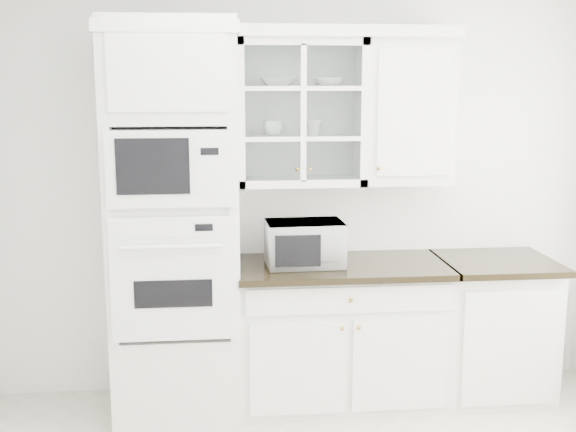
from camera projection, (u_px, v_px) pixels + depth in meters
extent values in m
cube|color=white|center=(293.00, 189.00, 4.71)|extent=(4.00, 0.02, 2.70)
cube|color=white|center=(175.00, 223.00, 4.36)|extent=(0.76, 0.65, 2.40)
cube|color=white|center=(173.00, 279.00, 4.08)|extent=(0.70, 0.03, 0.72)
cube|color=black|center=(173.00, 294.00, 4.08)|extent=(0.44, 0.01, 0.16)
cube|color=white|center=(170.00, 170.00, 3.96)|extent=(0.70, 0.03, 0.43)
cube|color=black|center=(153.00, 167.00, 3.93)|extent=(0.40, 0.01, 0.31)
cube|color=white|center=(341.00, 335.00, 4.62)|extent=(1.30, 0.60, 0.88)
cube|color=black|center=(343.00, 267.00, 4.50)|extent=(1.32, 0.67, 0.04)
cube|color=white|center=(491.00, 330.00, 4.72)|extent=(0.70, 0.60, 0.88)
cube|color=black|center=(497.00, 263.00, 4.60)|extent=(0.72, 0.67, 0.04)
cube|color=white|center=(300.00, 113.00, 4.47)|extent=(0.80, 0.33, 0.90)
cube|color=white|center=(300.00, 137.00, 4.50)|extent=(0.74, 0.29, 0.02)
cube|color=white|center=(300.00, 88.00, 4.44)|extent=(0.74, 0.29, 0.02)
cube|color=white|center=(407.00, 112.00, 4.54)|extent=(0.55, 0.33, 0.90)
cube|color=white|center=(284.00, 32.00, 4.34)|extent=(2.14, 0.38, 0.07)
imported|color=white|center=(304.00, 243.00, 4.46)|extent=(0.49, 0.41, 0.27)
imported|color=white|center=(278.00, 82.00, 4.44)|extent=(0.25, 0.25, 0.05)
imported|color=white|center=(329.00, 82.00, 4.47)|extent=(0.22, 0.22, 0.05)
imported|color=white|center=(273.00, 128.00, 4.46)|extent=(0.15, 0.15, 0.09)
imported|color=white|center=(314.00, 128.00, 4.48)|extent=(0.11, 0.11, 0.09)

